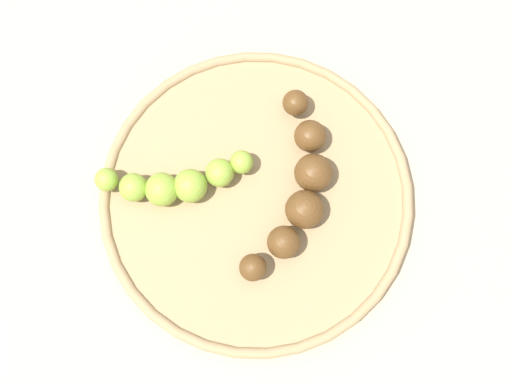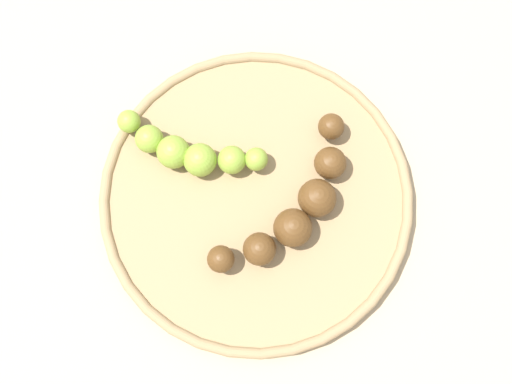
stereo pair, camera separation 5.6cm
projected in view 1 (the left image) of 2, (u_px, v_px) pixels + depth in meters
The scene contains 4 objects.
ground_plane at pixel (256, 201), 0.60m from camera, with size 2.40×2.40×0.00m, color tan.
fruit_bowl at pixel (256, 198), 0.59m from camera, with size 0.30×0.30×0.02m.
banana_green at pixel (176, 183), 0.57m from camera, with size 0.12×0.10×0.03m.
banana_overripe at pixel (299, 189), 0.56m from camera, with size 0.09×0.18×0.04m.
Camera 1 is at (0.06, -0.11, 0.59)m, focal length 43.22 mm.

